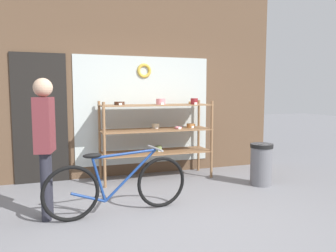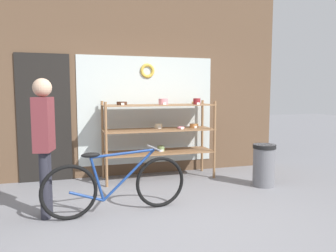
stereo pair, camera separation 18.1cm
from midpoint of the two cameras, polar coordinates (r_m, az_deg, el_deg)
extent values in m
plane|color=gray|center=(3.95, 0.43, -16.05)|extent=(30.00, 30.00, 0.00)
cube|color=brown|center=(5.87, -7.14, 8.53)|extent=(5.47, 0.08, 3.49)
cube|color=silver|center=(5.87, -5.06, 2.72)|extent=(2.43, 0.02, 1.90)
cube|color=black|center=(5.70, -22.20, 1.20)|extent=(0.84, 0.03, 2.10)
torus|color=gold|center=(5.85, -5.08, 9.56)|extent=(0.26, 0.06, 0.26)
cylinder|color=#8E6642|center=(5.13, -12.03, -3.31)|extent=(0.04, 0.04, 1.33)
cylinder|color=#8E6642|center=(5.65, 6.71, -2.38)|extent=(0.04, 0.04, 1.33)
cylinder|color=#8E6642|center=(5.66, -12.71, -2.47)|extent=(0.04, 0.04, 1.33)
cylinder|color=#8E6642|center=(6.14, 4.51, -1.70)|extent=(0.04, 0.04, 1.33)
cube|color=#8E6642|center=(5.61, -3.00, -4.54)|extent=(1.87, 0.58, 0.02)
cube|color=#8E6642|center=(5.55, -3.02, -0.66)|extent=(1.87, 0.58, 0.02)
cube|color=#8E6642|center=(5.52, -3.05, 3.67)|extent=(1.87, 0.58, 0.02)
cylinder|color=#422619|center=(5.39, -9.41, 3.91)|extent=(0.17, 0.17, 0.05)
cube|color=white|center=(5.30, -9.24, 3.79)|extent=(0.05, 0.00, 0.04)
cylinder|color=beige|center=(5.71, -3.08, 0.00)|extent=(0.14, 0.14, 0.08)
cube|color=white|center=(5.64, -2.87, -0.28)|extent=(0.05, 0.00, 0.04)
torus|color=pink|center=(5.62, 0.87, -0.29)|extent=(0.13, 0.13, 0.04)
cube|color=white|center=(5.55, 1.14, -0.37)|extent=(0.05, 0.00, 0.04)
cylinder|color=#7A995B|center=(5.64, -2.61, -3.94)|extent=(0.12, 0.12, 0.09)
cube|color=white|center=(5.58, -2.41, -4.32)|extent=(0.05, 0.00, 0.04)
cylinder|color=pink|center=(5.50, -2.22, 4.27)|extent=(0.16, 0.16, 0.10)
cube|color=white|center=(5.42, -1.96, 3.92)|extent=(0.05, 0.00, 0.04)
torus|color=tan|center=(5.88, 3.34, 4.10)|extent=(0.13, 0.13, 0.04)
cube|color=white|center=(5.82, 3.62, 4.04)|extent=(0.05, 0.00, 0.04)
cylinder|color=#C67F42|center=(5.82, 3.12, 0.06)|extent=(0.15, 0.15, 0.07)
cube|color=white|center=(5.74, 3.44, -0.18)|extent=(0.05, 0.00, 0.04)
cylinder|color=maroon|center=(5.56, 3.65, 4.30)|extent=(0.12, 0.12, 0.10)
cube|color=white|center=(5.50, 3.92, 3.93)|extent=(0.05, 0.00, 0.04)
torus|color=black|center=(3.98, -17.85, -11.15)|extent=(0.66, 0.11, 0.65)
torus|color=black|center=(4.26, -2.39, -9.74)|extent=(0.66, 0.11, 0.65)
cylinder|color=navy|center=(4.09, -7.75, -8.43)|extent=(0.67, 0.10, 0.60)
cylinder|color=navy|center=(4.01, -8.77, -4.81)|extent=(0.79, 0.11, 0.07)
cylinder|color=navy|center=(4.00, -13.23, -9.16)|extent=(0.17, 0.05, 0.54)
cylinder|color=navy|center=(4.03, -14.97, -11.95)|extent=(0.41, 0.07, 0.18)
ellipsoid|color=black|center=(3.92, -14.34, -5.03)|extent=(0.23, 0.11, 0.06)
cylinder|color=#B2B2B7|center=(4.13, -3.50, -3.88)|extent=(0.07, 0.46, 0.02)
cylinder|color=#282833|center=(4.19, -21.39, -9.45)|extent=(0.11, 0.11, 0.79)
cylinder|color=#282833|center=(4.08, -21.76, -9.85)|extent=(0.11, 0.11, 0.79)
cube|color=brown|center=(4.01, -21.96, 0.20)|extent=(0.24, 0.35, 0.63)
sphere|color=tan|center=(3.99, -22.20, 6.22)|extent=(0.21, 0.21, 0.21)
cylinder|color=slate|center=(5.42, 14.99, -6.49)|extent=(0.34, 0.34, 0.66)
cylinder|color=black|center=(5.36, 15.08, -3.34)|extent=(0.36, 0.36, 0.06)
camera|label=1|loc=(0.09, -91.16, -0.12)|focal=35.00mm
camera|label=2|loc=(0.09, 88.84, 0.12)|focal=35.00mm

